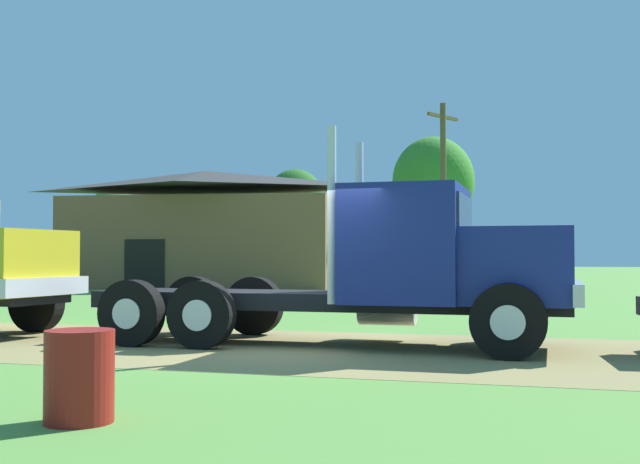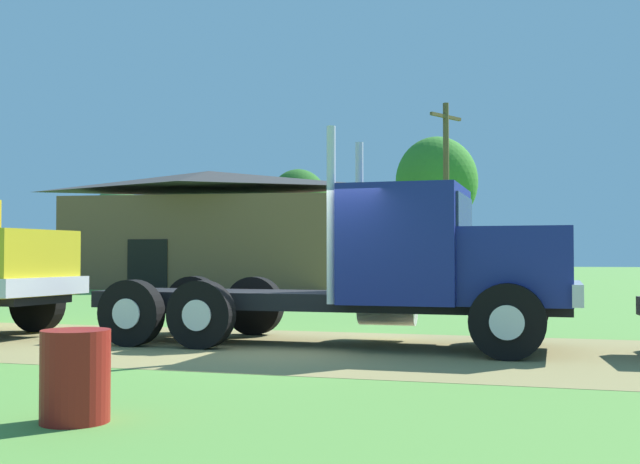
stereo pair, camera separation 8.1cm
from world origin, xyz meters
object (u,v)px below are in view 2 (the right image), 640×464
at_px(steel_barrel, 75,376).
at_px(shed_building, 209,231).
at_px(truck_foreground_white, 400,270).
at_px(utility_pole_near, 446,190).

relative_size(steel_barrel, shed_building, 0.06).
relative_size(truck_foreground_white, steel_barrel, 9.82).
relative_size(shed_building, utility_pole_near, 1.63).
height_order(truck_foreground_white, steel_barrel, truck_foreground_white).
height_order(truck_foreground_white, shed_building, shed_building).
bearing_deg(shed_building, utility_pole_near, 5.06).
xyz_separation_m(shed_building, utility_pole_near, (10.97, 0.97, 1.75)).
bearing_deg(truck_foreground_white, utility_pole_near, 95.34).
distance_m(shed_building, utility_pole_near, 11.15).
xyz_separation_m(truck_foreground_white, utility_pole_near, (-2.08, 22.32, 3.12)).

